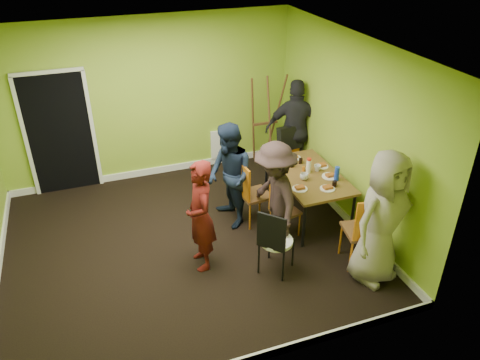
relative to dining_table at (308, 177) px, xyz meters
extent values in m
plane|color=black|center=(-1.95, -0.07, -0.70)|extent=(5.00, 5.00, 0.00)
cube|color=#8AB42E|center=(-1.95, 2.18, 0.70)|extent=(5.00, 0.04, 2.80)
cube|color=#8AB42E|center=(-1.95, -2.32, 0.70)|extent=(5.00, 0.04, 2.80)
cube|color=#8AB42E|center=(0.55, -0.07, 0.70)|extent=(0.04, 4.50, 2.80)
cube|color=white|center=(-1.95, -0.07, 2.10)|extent=(5.00, 4.50, 0.04)
cube|color=black|center=(-3.45, 2.15, 0.32)|extent=(1.00, 0.05, 2.04)
cube|color=white|center=(-0.65, 2.15, -0.30)|extent=(0.50, 0.04, 0.55)
cylinder|color=black|center=(-0.39, -0.69, -0.34)|extent=(0.04, 0.04, 0.71)
cylinder|color=black|center=(0.39, -0.69, -0.34)|extent=(0.04, 0.04, 0.71)
cylinder|color=black|center=(-0.39, 0.69, -0.34)|extent=(0.04, 0.04, 0.71)
cylinder|color=black|center=(0.39, 0.69, -0.34)|extent=(0.04, 0.04, 0.71)
cube|color=brown|center=(0.00, 0.00, 0.03)|extent=(0.90, 1.50, 0.04)
cylinder|color=orange|center=(-0.99, 0.31, -0.46)|extent=(0.03, 0.03, 0.47)
cylinder|color=orange|center=(-0.95, -0.05, -0.46)|extent=(0.03, 0.03, 0.47)
cylinder|color=orange|center=(-0.64, 0.34, -0.46)|extent=(0.03, 0.03, 0.47)
cylinder|color=orange|center=(-0.60, -0.01, -0.46)|extent=(0.03, 0.03, 0.47)
cube|color=brown|center=(-0.80, 0.15, -0.23)|extent=(0.46, 0.46, 0.04)
cube|color=orange|center=(-0.99, 0.13, 0.05)|extent=(0.07, 0.40, 0.52)
cylinder|color=orange|center=(-0.69, -0.21, -0.50)|extent=(0.02, 0.02, 0.40)
cylinder|color=orange|center=(-0.62, -0.51, -0.50)|extent=(0.02, 0.02, 0.40)
cylinder|color=orange|center=(-0.40, -0.15, -0.50)|extent=(0.02, 0.02, 0.40)
cylinder|color=orange|center=(-0.33, -0.44, -0.50)|extent=(0.02, 0.02, 0.40)
cube|color=brown|center=(-0.51, -0.33, -0.30)|extent=(0.42, 0.42, 0.04)
cube|color=orange|center=(-0.67, -0.36, -0.06)|extent=(0.10, 0.33, 0.44)
cylinder|color=orange|center=(0.39, 1.11, -0.47)|extent=(0.03, 0.03, 0.45)
cylinder|color=orange|center=(0.05, 1.06, -0.47)|extent=(0.03, 0.03, 0.45)
cylinder|color=orange|center=(0.44, 0.78, -0.47)|extent=(0.03, 0.03, 0.45)
cylinder|color=orange|center=(0.10, 0.72, -0.47)|extent=(0.03, 0.03, 0.45)
cube|color=brown|center=(0.24, 0.92, -0.24)|extent=(0.46, 0.46, 0.04)
cube|color=orange|center=(0.21, 1.11, 0.03)|extent=(0.38, 0.09, 0.50)
cylinder|color=orange|center=(-0.05, -1.38, -0.44)|extent=(0.03, 0.03, 0.51)
cylinder|color=orange|center=(0.33, -1.45, -0.44)|extent=(0.03, 0.03, 0.51)
cylinder|color=orange|center=(0.02, -1.01, -0.44)|extent=(0.03, 0.03, 0.51)
cylinder|color=orange|center=(0.40, -1.08, -0.44)|extent=(0.03, 0.03, 0.51)
cube|color=brown|center=(0.18, -1.23, -0.19)|extent=(0.53, 0.53, 0.05)
cube|color=orange|center=(0.14, -1.44, 0.12)|extent=(0.43, 0.11, 0.56)
cylinder|color=black|center=(-1.19, -1.00, -0.47)|extent=(0.03, 0.03, 0.46)
cylinder|color=black|center=(-0.96, -1.25, -0.47)|extent=(0.03, 0.03, 0.46)
cylinder|color=black|center=(-0.94, -0.77, -0.47)|extent=(0.03, 0.03, 0.46)
cylinder|color=black|center=(-0.71, -1.02, -0.47)|extent=(0.03, 0.03, 0.46)
cylinder|color=white|center=(-0.95, -1.01, -0.23)|extent=(0.42, 0.42, 0.05)
cube|color=black|center=(-1.09, -1.14, 0.03)|extent=(0.29, 0.30, 0.51)
cylinder|color=brown|center=(-0.15, 1.94, 0.17)|extent=(0.25, 0.41, 1.74)
cylinder|color=brown|center=(0.30, 1.94, 0.17)|extent=(0.25, 0.41, 1.74)
cylinder|color=brown|center=(0.07, 1.68, 0.17)|extent=(0.04, 0.39, 1.70)
cube|color=brown|center=(0.07, 1.89, 0.12)|extent=(0.47, 0.04, 0.04)
cylinder|color=white|center=(-0.23, 0.42, 0.06)|extent=(0.21, 0.21, 0.01)
cylinder|color=white|center=(-0.32, -0.35, 0.06)|extent=(0.22, 0.22, 0.01)
cylinder|color=white|center=(0.01, 0.56, 0.06)|extent=(0.24, 0.24, 0.01)
cylinder|color=white|center=(0.06, -0.48, 0.06)|extent=(0.22, 0.22, 0.01)
cylinder|color=white|center=(0.30, 0.15, 0.06)|extent=(0.22, 0.22, 0.01)
cylinder|color=white|center=(0.26, -0.18, 0.06)|extent=(0.24, 0.24, 0.01)
cylinder|color=white|center=(0.02, 0.05, 0.16)|extent=(0.07, 0.07, 0.21)
cylinder|color=#193DC0|center=(0.30, -0.30, 0.16)|extent=(0.07, 0.07, 0.22)
cylinder|color=orange|center=(-0.03, 0.12, 0.09)|extent=(0.04, 0.04, 0.08)
cylinder|color=black|center=(-0.14, 0.30, 0.10)|extent=(0.07, 0.07, 0.10)
cylinder|color=black|center=(0.04, 0.36, 0.10)|extent=(0.06, 0.06, 0.08)
cylinder|color=black|center=(0.18, -0.45, 0.10)|extent=(0.07, 0.07, 0.09)
imported|color=white|center=(-0.14, -0.12, 0.10)|extent=(0.12, 0.12, 0.10)
imported|color=white|center=(0.17, 0.05, 0.10)|extent=(0.11, 0.11, 0.10)
imported|color=#4F100D|center=(-1.84, -0.57, 0.08)|extent=(0.37, 0.57, 1.55)
imported|color=#131D30|center=(-1.17, 0.24, 0.11)|extent=(0.67, 0.83, 1.61)
imported|color=black|center=(-0.78, -0.50, 0.11)|extent=(0.61, 1.05, 1.61)
imported|color=black|center=(0.37, 1.24, 0.20)|extent=(1.14, 0.82, 1.79)
imported|color=gray|center=(0.20, -1.55, 0.21)|extent=(1.02, 0.81, 1.81)
camera|label=1|loc=(-3.03, -5.42, 3.48)|focal=35.00mm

